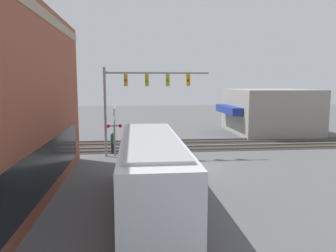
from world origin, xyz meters
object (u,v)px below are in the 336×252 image
object	(u,v)px
pedestrian_at_crossing	(113,142)
crossing_signal	(114,126)
parked_car_red	(142,133)
pedestrian_near_bus	(189,172)
city_bus	(151,170)

from	to	relation	value
pedestrian_at_crossing	crossing_signal	bearing A→B (deg)	-165.47
parked_car_red	pedestrian_at_crossing	world-z (taller)	pedestrian_at_crossing
pedestrian_at_crossing	pedestrian_near_bus	distance (m)	10.04
city_bus	parked_car_red	size ratio (longest dim) A/B	2.25
pedestrian_at_crossing	pedestrian_near_bus	world-z (taller)	pedestrian_at_crossing
crossing_signal	parked_car_red	bearing A→B (deg)	-18.46
crossing_signal	pedestrian_at_crossing	world-z (taller)	crossing_signal
crossing_signal	pedestrian_near_bus	size ratio (longest dim) A/B	2.29
pedestrian_near_bus	crossing_signal	bearing A→B (deg)	27.99
pedestrian_at_crossing	pedestrian_near_bus	xyz separation A→B (m)	(-8.95, -4.55, -0.05)
city_bus	crossing_signal	bearing A→B (deg)	11.34
city_bus	pedestrian_near_bus	xyz separation A→B (m)	(2.79, -2.15, -0.93)
crossing_signal	pedestrian_near_bus	distance (m)	9.38
parked_car_red	city_bus	bearing A→B (deg)	180.00
parked_car_red	pedestrian_near_bus	distance (m)	14.93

